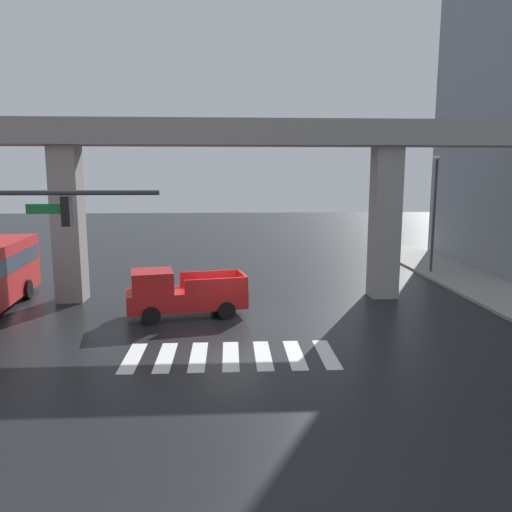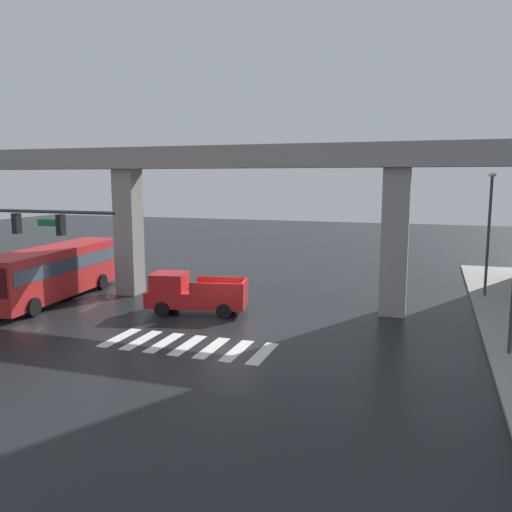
% 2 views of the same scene
% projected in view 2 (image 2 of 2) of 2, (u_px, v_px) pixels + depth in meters
% --- Properties ---
extents(ground_plane, '(120.00, 120.00, 0.00)m').
position_uv_depth(ground_plane, '(229.00, 317.00, 26.35)').
color(ground_plane, black).
extents(crosswalk_stripes, '(7.15, 2.80, 0.01)m').
position_uv_depth(crosswalk_stripes, '(188.00, 345.00, 21.95)').
color(crosswalk_stripes, silver).
rests_on(crosswalk_stripes, ground).
extents(elevated_overpass, '(48.50, 1.93, 8.67)m').
position_uv_depth(elevated_overpass, '(250.00, 172.00, 28.39)').
color(elevated_overpass, gray).
rests_on(elevated_overpass, ground).
extents(pickup_truck, '(5.38, 2.88, 2.08)m').
position_uv_depth(pickup_truck, '(191.00, 294.00, 27.11)').
color(pickup_truck, red).
rests_on(pickup_truck, ground).
extents(city_bus, '(3.53, 10.99, 2.99)m').
position_uv_depth(city_bus, '(55.00, 269.00, 30.21)').
color(city_bus, red).
rests_on(city_bus, ground).
extents(traffic_signal_mast, '(6.49, 0.32, 6.20)m').
position_uv_depth(traffic_signal_mast, '(20.00, 240.00, 21.68)').
color(traffic_signal_mast, '#38383D').
rests_on(traffic_signal_mast, ground).
extents(street_lamp_mid_block, '(0.44, 0.70, 7.24)m').
position_uv_depth(street_lamp_mid_block, '(489.00, 220.00, 30.00)').
color(street_lamp_mid_block, '#38383D').
rests_on(street_lamp_mid_block, ground).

